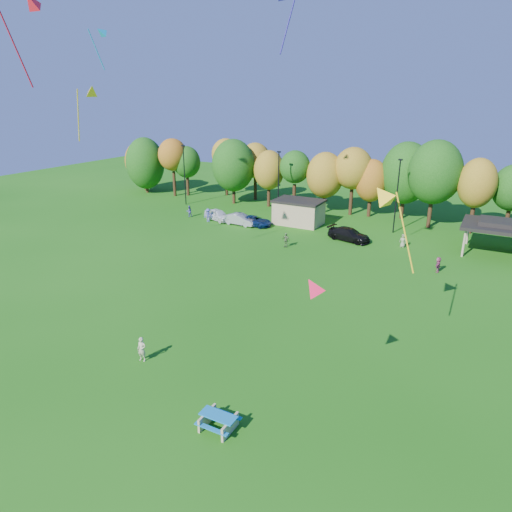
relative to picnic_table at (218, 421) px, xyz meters
The scene contains 21 objects.
ground 2.17m from the picnic_table, behind, with size 160.00×160.00×0.00m, color #19600F.
tree_line 46.12m from the picnic_table, 93.92° to the left, with size 93.57×10.55×11.15m.
lamp_posts 40.42m from the picnic_table, 90.15° to the left, with size 64.50×0.25×9.09m.
utility_building 40.07m from the picnic_table, 107.59° to the left, with size 6.30×4.30×3.25m.
pavilion 39.13m from the picnic_table, 72.26° to the left, with size 8.20×6.20×3.77m.
picnic_table is the anchor object (origin of this frame).
kite_flyer 8.40m from the picnic_table, 159.01° to the left, with size 0.61×0.40×1.68m, color #C6BA95.
car_a 41.25m from the picnic_table, 123.04° to the left, with size 1.81×4.50×1.53m, color white.
car_b 38.88m from the picnic_table, 118.74° to the left, with size 1.58×4.53×1.49m, color #A1A0A6.
car_c 38.45m from the picnic_table, 115.88° to the left, with size 2.12×4.61×1.28m, color navy.
car_d 34.55m from the picnic_table, 96.58° to the left, with size 2.11×5.18×1.50m, color black.
far_person_0 29.49m from the picnic_table, 76.80° to the left, with size 1.43×0.46×1.54m, color #AA4771.
far_person_1 43.67m from the picnic_table, 128.33° to the left, with size 0.77×0.60×1.58m, color #54489E.
far_person_3 30.13m from the picnic_table, 108.37° to the left, with size 0.95×0.40×1.63m, color #5B7648.
far_person_4 34.89m from the picnic_table, 86.49° to the left, with size 0.75×0.49×1.53m, color gray.
far_person_5 40.69m from the picnic_table, 124.91° to the left, with size 1.16×0.67×1.80m, color #5254B6.
kite_2 8.52m from the picnic_table, 46.23° to the left, with size 1.37×1.04×1.32m.
kite_3 30.05m from the picnic_table, 158.90° to the left, with size 1.30×3.70×6.33m.
kite_5 32.24m from the picnic_table, 146.38° to the left, with size 3.13×2.06×5.41m.
kite_7 41.41m from the picnic_table, 141.87° to the left, with size 1.35×2.67×4.39m.
kite_13 15.63m from the picnic_table, 65.39° to the left, with size 3.33×1.83×5.50m.
Camera 1 is at (13.03, -16.22, 16.48)m, focal length 32.00 mm.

